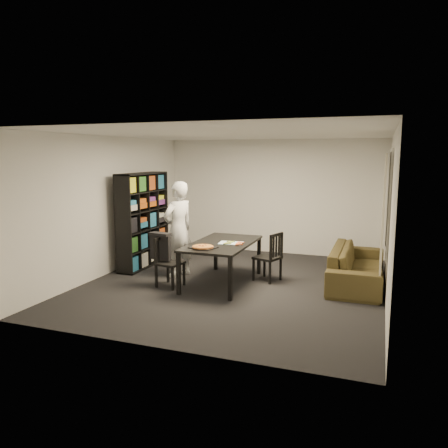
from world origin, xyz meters
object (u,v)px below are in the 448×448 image
(bookshelf, at_px, (143,220))
(person, at_px, (178,229))
(chair_left, at_px, (166,258))
(pepperoni_pizza, at_px, (203,247))
(baking_tray, at_px, (203,247))
(sofa, at_px, (357,266))
(dining_table, at_px, (222,246))
(chair_right, at_px, (271,254))

(bookshelf, bearing_deg, person, -23.85)
(chair_left, relative_size, pepperoni_pizza, 2.45)
(baking_tray, relative_size, sofa, 0.18)
(bookshelf, distance_m, dining_table, 2.05)
(bookshelf, height_order, baking_tray, bookshelf)
(bookshelf, relative_size, chair_right, 2.15)
(chair_right, bearing_deg, sofa, 123.46)
(chair_left, distance_m, sofa, 3.35)
(person, distance_m, baking_tray, 1.08)
(bookshelf, xyz_separation_m, person, (1.00, -0.44, -0.06))
(dining_table, distance_m, sofa, 2.41)
(person, distance_m, sofa, 3.28)
(pepperoni_pizza, bearing_deg, bookshelf, 146.64)
(person, relative_size, pepperoni_pizza, 5.07)
(bookshelf, distance_m, person, 1.09)
(dining_table, xyz_separation_m, pepperoni_pizza, (-0.13, -0.56, 0.09))
(dining_table, bearing_deg, bookshelf, 161.97)
(dining_table, xyz_separation_m, chair_left, (-0.86, -0.46, -0.18))
(chair_right, distance_m, sofa, 1.52)
(chair_right, bearing_deg, dining_table, -42.00)
(pepperoni_pizza, bearing_deg, dining_table, 77.08)
(person, height_order, pepperoni_pizza, person)
(pepperoni_pizza, bearing_deg, person, 137.18)
(dining_table, bearing_deg, pepperoni_pizza, -102.92)
(baking_tray, relative_size, pepperoni_pizza, 1.14)
(chair_right, xyz_separation_m, person, (-1.72, -0.24, 0.38))
(baking_tray, height_order, sofa, baking_tray)
(bookshelf, height_order, chair_left, bookshelf)
(person, relative_size, baking_tray, 4.44)
(dining_table, distance_m, baking_tray, 0.54)
(bookshelf, relative_size, person, 1.07)
(dining_table, bearing_deg, person, 168.66)
(chair_left, xyz_separation_m, pepperoni_pizza, (0.73, -0.10, 0.27))
(sofa, bearing_deg, pepperoni_pizza, 119.85)
(pepperoni_pizza, bearing_deg, chair_left, 172.21)
(chair_left, relative_size, sofa, 0.39)
(chair_left, xyz_separation_m, baking_tray, (0.73, -0.06, 0.25))
(pepperoni_pizza, bearing_deg, chair_right, 47.39)
(baking_tray, height_order, pepperoni_pizza, pepperoni_pizza)
(dining_table, relative_size, person, 1.00)
(person, relative_size, sofa, 0.80)
(baking_tray, bearing_deg, chair_right, 46.05)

